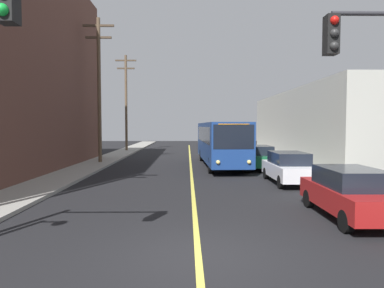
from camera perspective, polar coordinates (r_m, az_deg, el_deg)
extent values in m
plane|color=black|center=(8.24, 1.04, -18.12)|extent=(120.00, 120.00, 0.00)
cube|color=gray|center=(19.24, -22.23, -5.86)|extent=(2.50, 90.00, 0.15)
cube|color=gray|center=(19.42, 22.07, -5.78)|extent=(2.50, 90.00, 0.15)
cube|color=#D8CC4C|center=(22.87, -0.14, -4.43)|extent=(0.16, 60.00, 0.01)
cube|color=black|center=(22.28, -22.62, -0.74)|extent=(0.06, 15.98, 1.30)
cube|color=black|center=(22.31, -22.79, 7.49)|extent=(0.06, 15.98, 1.30)
cube|color=black|center=(22.80, -22.96, 15.53)|extent=(0.06, 15.98, 1.30)
cube|color=#B2B2A8|center=(34.27, 24.76, 2.83)|extent=(12.00, 24.21, 6.05)
cube|color=black|center=(32.19, 15.08, 0.48)|extent=(0.06, 16.95, 1.30)
cube|color=navy|center=(25.67, 4.70, 0.45)|extent=(2.95, 12.08, 2.75)
cube|color=black|center=(19.74, 6.93, 1.20)|extent=(2.35, 0.16, 1.40)
cube|color=black|center=(31.59, 3.32, 2.07)|extent=(2.30, 0.16, 1.10)
cube|color=black|center=(25.52, 1.91, 1.63)|extent=(0.40, 10.20, 1.10)
cube|color=black|center=(25.84, 7.47, 1.62)|extent=(0.40, 10.20, 1.10)
cube|color=orange|center=(19.74, 6.94, 2.94)|extent=(1.79, 0.12, 0.30)
sphere|color=#F9D872|center=(19.67, 4.36, -3.03)|extent=(0.24, 0.24, 0.24)
sphere|color=#F9D872|center=(19.97, 9.46, -2.97)|extent=(0.24, 0.24, 0.24)
cylinder|color=black|center=(21.48, 3.14, -3.59)|extent=(0.33, 1.01, 1.00)
cylinder|color=black|center=(21.83, 9.04, -3.52)|extent=(0.33, 1.01, 1.00)
cylinder|color=black|center=(29.12, 1.61, -1.85)|extent=(0.33, 1.01, 1.00)
cylinder|color=black|center=(29.37, 6.00, -1.82)|extent=(0.33, 1.01, 1.00)
cube|color=maroon|center=(12.24, 24.74, -8.09)|extent=(1.84, 4.41, 0.70)
cube|color=black|center=(12.14, 24.81, -5.08)|extent=(1.64, 2.48, 0.60)
cylinder|color=black|center=(10.66, 24.20, -11.64)|extent=(0.23, 0.64, 0.64)
cylinder|color=black|center=(13.38, 18.81, -8.57)|extent=(0.23, 0.64, 0.64)
cylinder|color=black|center=(13.98, 25.09, -8.20)|extent=(0.23, 0.64, 0.64)
cube|color=silver|center=(18.44, 15.71, -4.26)|extent=(1.81, 4.40, 0.70)
cube|color=black|center=(18.37, 15.73, -2.25)|extent=(1.63, 2.47, 0.60)
cylinder|color=black|center=(16.84, 14.53, -6.13)|extent=(0.22, 0.64, 0.64)
cylinder|color=black|center=(17.33, 19.66, -5.95)|extent=(0.22, 0.64, 0.64)
cylinder|color=black|center=(19.72, 12.21, -4.77)|extent=(0.22, 0.64, 0.64)
cylinder|color=black|center=(20.14, 16.66, -4.67)|extent=(0.22, 0.64, 0.64)
cube|color=#196038|center=(23.97, 10.93, -2.54)|extent=(1.80, 4.40, 0.70)
cube|color=black|center=(23.92, 10.94, -0.99)|extent=(1.62, 2.46, 0.60)
cylinder|color=black|center=(22.39, 9.69, -3.82)|extent=(0.22, 0.64, 0.64)
cylinder|color=black|center=(22.74, 13.67, -3.76)|extent=(0.22, 0.64, 0.64)
cylinder|color=black|center=(25.33, 8.46, -3.02)|extent=(0.22, 0.64, 0.64)
cylinder|color=black|center=(25.64, 11.99, -2.98)|extent=(0.22, 0.64, 0.64)
cylinder|color=brown|center=(27.89, -15.14, 8.55)|extent=(0.28, 0.28, 11.12)
cube|color=#4C3D2D|center=(28.80, -15.28, 18.42)|extent=(2.40, 0.16, 0.16)
cube|color=#4C3D2D|center=(28.58, -15.26, 16.68)|extent=(2.00, 0.16, 0.16)
cylinder|color=brown|center=(40.63, -10.88, 6.70)|extent=(0.28, 0.28, 10.93)
cube|color=#4C3D2D|center=(41.24, -10.95, 13.46)|extent=(2.40, 0.16, 0.16)
cube|color=#4C3D2D|center=(41.08, -10.93, 12.22)|extent=(2.00, 0.16, 0.16)
sphere|color=green|center=(7.17, -28.98, 18.91)|extent=(0.22, 0.22, 0.22)
cube|color=black|center=(9.91, 22.09, 16.39)|extent=(0.32, 0.36, 1.00)
sphere|color=red|center=(9.82, 22.58, 18.44)|extent=(0.22, 0.22, 0.22)
sphere|color=#2D2D2D|center=(9.74, 22.54, 16.63)|extent=(0.22, 0.22, 0.22)
sphere|color=#2D2D2D|center=(9.67, 22.50, 14.79)|extent=(0.22, 0.22, 0.22)
cylinder|color=red|center=(16.48, 24.89, -5.88)|extent=(0.26, 0.26, 0.70)
sphere|color=gold|center=(16.43, 24.92, -4.61)|extent=(0.24, 0.24, 0.24)
cylinder|color=red|center=(16.40, 24.39, -5.56)|extent=(0.12, 0.10, 0.10)
cylinder|color=red|center=(16.53, 25.40, -5.52)|extent=(0.12, 0.10, 0.10)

